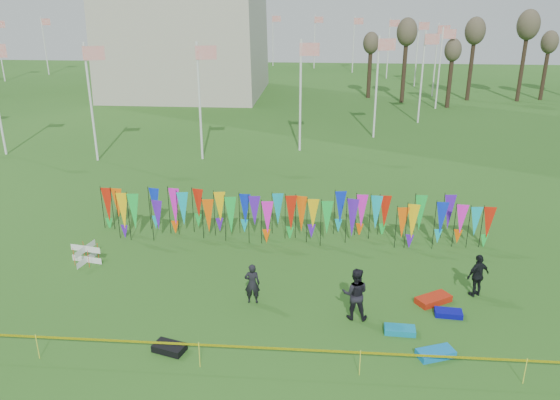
# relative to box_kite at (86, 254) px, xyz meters

# --- Properties ---
(ground) EXTENTS (160.00, 160.00, 0.00)m
(ground) POSITION_rel_box_kite_xyz_m (8.34, -4.80, -0.41)
(ground) COLOR #235016
(ground) RESTS_ON ground
(flagpole_ring) EXTENTS (57.40, 56.16, 8.00)m
(flagpole_ring) POSITION_rel_box_kite_xyz_m (-5.66, 43.20, 3.59)
(flagpole_ring) COLOR silver
(flagpole_ring) RESTS_ON ground
(banner_row) EXTENTS (18.64, 0.64, 2.21)m
(banner_row) POSITION_rel_box_kite_xyz_m (8.62, 3.21, 0.92)
(banner_row) COLOR black
(banner_row) RESTS_ON ground
(caution_tape_near) EXTENTS (26.00, 0.02, 0.90)m
(caution_tape_near) POSITION_rel_box_kite_xyz_m (8.12, -6.58, 0.37)
(caution_tape_near) COLOR #FFF705
(caution_tape_near) RESTS_ON ground
(box_kite) EXTENTS (0.73, 0.73, 0.81)m
(box_kite) POSITION_rel_box_kite_xyz_m (0.00, 0.00, 0.00)
(box_kite) COLOR red
(box_kite) RESTS_ON ground
(person_left) EXTENTS (0.60, 0.44, 1.59)m
(person_left) POSITION_rel_box_kite_xyz_m (7.56, -2.65, 0.39)
(person_left) COLOR black
(person_left) RESTS_ON ground
(person_mid) EXTENTS (0.99, 0.65, 1.95)m
(person_mid) POSITION_rel_box_kite_xyz_m (11.33, -3.40, 0.57)
(person_mid) COLOR black
(person_mid) RESTS_ON ground
(person_right) EXTENTS (1.17, 0.99, 1.73)m
(person_right) POSITION_rel_box_kite_xyz_m (16.08, -1.46, 0.46)
(person_right) COLOR black
(person_right) RESTS_ON ground
(kite_bag_turquoise) EXTENTS (1.07, 0.58, 0.21)m
(kite_bag_turquoise) POSITION_rel_box_kite_xyz_m (12.85, -4.22, -0.30)
(kite_bag_turquoise) COLOR #0B83AE
(kite_bag_turquoise) RESTS_ON ground
(kite_bag_blue) EXTENTS (1.00, 0.59, 0.20)m
(kite_bag_blue) POSITION_rel_box_kite_xyz_m (14.74, -3.00, -0.31)
(kite_bag_blue) COLOR #090A92
(kite_bag_blue) RESTS_ON ground
(kite_bag_red) EXTENTS (1.47, 1.24, 0.25)m
(kite_bag_red) POSITION_rel_box_kite_xyz_m (14.36, -2.12, -0.28)
(kite_bag_red) COLOR red
(kite_bag_red) RESTS_ON ground
(kite_bag_black) EXTENTS (1.15, 0.86, 0.24)m
(kite_bag_black) POSITION_rel_box_kite_xyz_m (5.25, -5.85, -0.29)
(kite_bag_black) COLOR black
(kite_bag_black) RESTS_ON ground
(kite_bag_teal) EXTENTS (1.31, 0.95, 0.23)m
(kite_bag_teal) POSITION_rel_box_kite_xyz_m (13.84, -5.45, -0.29)
(kite_bag_teal) COLOR #0E77C6
(kite_bag_teal) RESTS_ON ground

